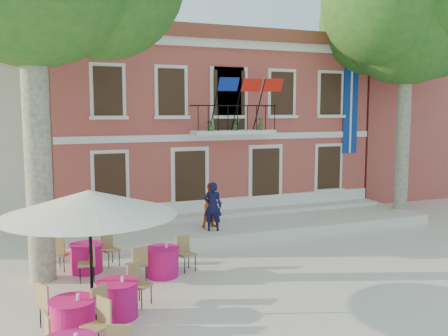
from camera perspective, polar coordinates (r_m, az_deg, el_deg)
ground at (r=13.79m, az=2.45°, el=-11.71°), size 90.00×90.00×0.00m
main_building at (r=23.13m, az=-3.24°, el=5.26°), size 13.50×9.59×7.50m
neighbor_east at (r=30.06m, az=18.36°, el=4.19°), size 9.40×9.40×6.40m
terrace at (r=18.41m, az=2.47°, el=-6.51°), size 14.00×3.40×0.30m
plane_tree_east at (r=21.77m, az=20.27°, el=16.06°), size 5.53×5.53×10.87m
patio_umbrella at (r=10.71m, az=-15.16°, el=-3.90°), size 3.64×3.64×2.70m
pedestrian_navy at (r=16.76m, az=-1.29°, el=-4.41°), size 0.71×0.60×1.65m
pedestrian_orange at (r=17.21m, az=-1.35°, el=-4.30°), size 0.79×0.64×1.55m
cafe_table_0 at (r=11.06m, az=-12.05°, el=-14.29°), size 1.76×1.53×0.95m
cafe_table_2 at (r=10.32m, az=-16.89°, el=-16.02°), size 1.24×1.90×0.95m
cafe_table_3 at (r=14.10m, az=-15.45°, el=-9.71°), size 1.86×1.71×0.95m
cafe_table_4 at (r=13.38m, az=-7.04°, el=-10.46°), size 1.96×0.90×0.95m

